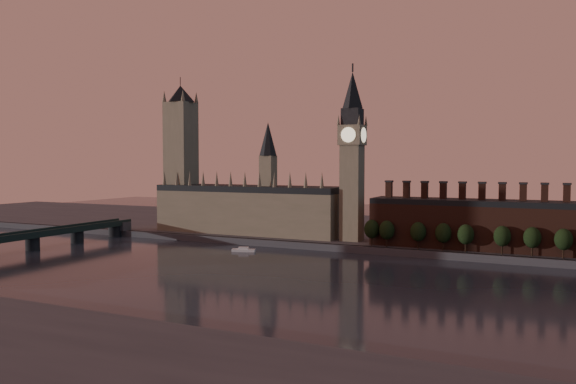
# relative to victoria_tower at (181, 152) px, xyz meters

# --- Properties ---
(ground) EXTENTS (900.00, 900.00, 0.00)m
(ground) POSITION_rel_victoria_tower_xyz_m (120.00, -115.00, -59.09)
(ground) COLOR black
(ground) RESTS_ON ground
(north_bank) EXTENTS (900.00, 182.00, 4.00)m
(north_bank) POSITION_rel_victoria_tower_xyz_m (120.00, 63.04, -57.09)
(north_bank) COLOR #49494E
(north_bank) RESTS_ON ground
(palace_of_westminster) EXTENTS (130.00, 30.30, 74.00)m
(palace_of_westminster) POSITION_rel_victoria_tower_xyz_m (55.59, -0.09, -37.46)
(palace_of_westminster) COLOR #7E705A
(palace_of_westminster) RESTS_ON north_bank
(victoria_tower) EXTENTS (24.00, 24.00, 108.00)m
(victoria_tower) POSITION_rel_victoria_tower_xyz_m (0.00, 0.00, 0.00)
(victoria_tower) COLOR #7E705A
(victoria_tower) RESTS_ON north_bank
(big_ben) EXTENTS (15.00, 15.00, 107.00)m
(big_ben) POSITION_rel_victoria_tower_xyz_m (130.00, -5.00, -2.26)
(big_ben) COLOR #7E705A
(big_ben) RESTS_ON north_bank
(chimney_block) EXTENTS (110.00, 25.00, 37.00)m
(chimney_block) POSITION_rel_victoria_tower_xyz_m (200.00, -5.00, -41.27)
(chimney_block) COLOR #4C281D
(chimney_block) RESTS_ON north_bank
(embankment_tree_0) EXTENTS (8.60, 8.60, 14.88)m
(embankment_tree_0) POSITION_rel_victoria_tower_xyz_m (147.16, -19.88, -45.62)
(embankment_tree_0) COLOR black
(embankment_tree_0) RESTS_ON north_bank
(embankment_tree_1) EXTENTS (8.60, 8.60, 14.88)m
(embankment_tree_1) POSITION_rel_victoria_tower_xyz_m (156.31, -20.97, -45.62)
(embankment_tree_1) COLOR black
(embankment_tree_1) RESTS_ON north_bank
(embankment_tree_2) EXTENTS (8.60, 8.60, 14.88)m
(embankment_tree_2) POSITION_rel_victoria_tower_xyz_m (173.86, -20.73, -45.62)
(embankment_tree_2) COLOR black
(embankment_tree_2) RESTS_ON north_bank
(embankment_tree_3) EXTENTS (8.60, 8.60, 14.88)m
(embankment_tree_3) POSITION_rel_victoria_tower_xyz_m (187.38, -20.56, -45.62)
(embankment_tree_3) COLOR black
(embankment_tree_3) RESTS_ON north_bank
(embankment_tree_4) EXTENTS (8.60, 8.60, 14.88)m
(embankment_tree_4) POSITION_rel_victoria_tower_xyz_m (199.21, -21.33, -45.62)
(embankment_tree_4) COLOR black
(embankment_tree_4) RESTS_ON north_bank
(embankment_tree_5) EXTENTS (8.60, 8.60, 14.88)m
(embankment_tree_5) POSITION_rel_victoria_tower_xyz_m (217.30, -20.54, -45.62)
(embankment_tree_5) COLOR black
(embankment_tree_5) RESTS_ON north_bank
(embankment_tree_6) EXTENTS (8.60, 8.60, 14.88)m
(embankment_tree_6) POSITION_rel_victoria_tower_xyz_m (231.54, -19.87, -45.62)
(embankment_tree_6) COLOR black
(embankment_tree_6) RESTS_ON north_bank
(embankment_tree_7) EXTENTS (8.60, 8.60, 14.88)m
(embankment_tree_7) POSITION_rel_victoria_tower_xyz_m (245.81, -20.82, -45.62)
(embankment_tree_7) COLOR black
(embankment_tree_7) RESTS_ON north_bank
(westminster_bridge) EXTENTS (14.00, 200.00, 11.55)m
(westminster_bridge) POSITION_rel_victoria_tower_xyz_m (-35.00, -117.70, -51.65)
(westminster_bridge) COLOR #1B2A24
(westminster_bridge) RESTS_ON ground
(river_boat) EXTENTS (14.11, 7.76, 2.71)m
(river_boat) POSITION_rel_victoria_tower_xyz_m (79.52, -49.04, -58.05)
(river_boat) COLOR white
(river_boat) RESTS_ON ground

